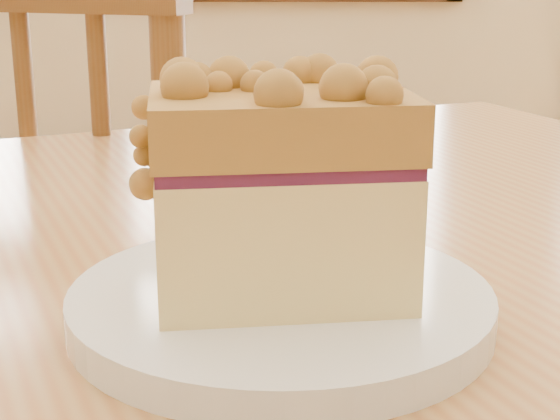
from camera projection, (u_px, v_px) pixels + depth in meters
name	position (u px, v px, depth m)	size (l,w,h in m)	color
cafe_table_main	(106.00, 388.00, 0.59)	(1.40, 1.19, 0.75)	#B28245
cafe_chair_main	(110.00, 305.00, 1.16)	(0.54, 0.54, 0.95)	brown
plate	(281.00, 306.00, 0.45)	(0.22, 0.22, 0.02)	white
cake_slice	(280.00, 180.00, 0.43)	(0.14, 0.11, 0.12)	#FFEB90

